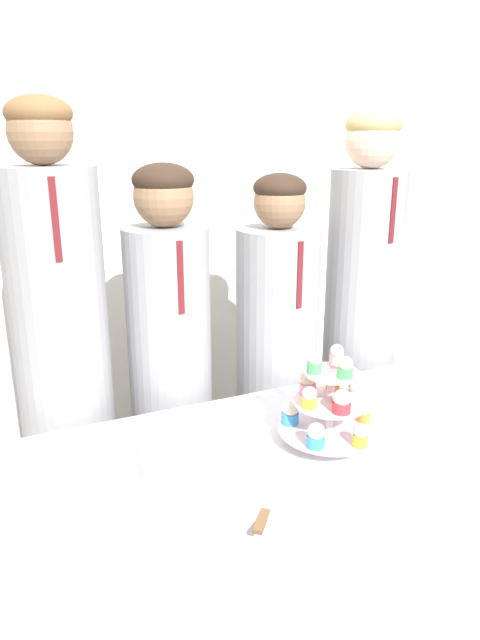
# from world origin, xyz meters

# --- Properties ---
(wall_back) EXTENTS (9.00, 0.06, 2.70)m
(wall_back) POSITION_xyz_m (0.00, 1.45, 1.35)
(wall_back) COLOR silver
(wall_back) RESTS_ON ground_plane
(table) EXTENTS (1.73, 0.58, 0.76)m
(table) POSITION_xyz_m (0.00, 0.29, 0.38)
(table) COLOR white
(table) RESTS_ON ground_plane
(round_cake) EXTENTS (0.23, 0.23, 0.12)m
(round_cake) POSITION_xyz_m (-0.37, 0.23, 0.82)
(round_cake) COLOR white
(round_cake) RESTS_ON table
(cake_knife) EXTENTS (0.18, 0.21, 0.01)m
(cake_knife) POSITION_xyz_m (-0.22, 0.03, 0.77)
(cake_knife) COLOR silver
(cake_knife) RESTS_ON table
(cupcake_stand) EXTENTS (0.27, 0.27, 0.27)m
(cupcake_stand) POSITION_xyz_m (0.06, 0.22, 0.88)
(cupcake_stand) COLOR silver
(cupcake_stand) RESTS_ON table
(student_0) EXTENTS (0.29, 0.29, 1.66)m
(student_0) POSITION_xyz_m (-0.54, 0.78, 0.79)
(student_0) COLOR #939399
(student_0) RESTS_ON ground_plane
(student_1) EXTENTS (0.27, 0.28, 1.48)m
(student_1) POSITION_xyz_m (-0.20, 0.78, 0.71)
(student_1) COLOR #939399
(student_1) RESTS_ON ground_plane
(student_2) EXTENTS (0.29, 0.30, 1.44)m
(student_2) POSITION_xyz_m (0.20, 0.78, 0.68)
(student_2) COLOR #939399
(student_2) RESTS_ON ground_plane
(student_3) EXTENTS (0.28, 0.28, 1.64)m
(student_3) POSITION_xyz_m (0.56, 0.78, 0.80)
(student_3) COLOR #939399
(student_3) RESTS_ON ground_plane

